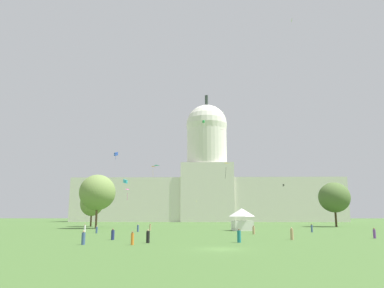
{
  "coord_description": "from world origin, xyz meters",
  "views": [
    {
      "loc": [
        -1.82,
        -39.42,
        3.43
      ],
      "look_at": [
        -5.37,
        80.33,
        26.73
      ],
      "focal_mm": 34.4,
      "sensor_mm": 36.0,
      "label": 1
    }
  ],
  "objects": [
    {
      "name": "person_denim_front_center",
      "position": [
        -16.12,
        5.32,
        0.75
      ],
      "size": [
        0.6,
        0.6,
        1.66
      ],
      "rotation": [
        0.0,
        0.0,
        2.58
      ],
      "color": "#3D5684",
      "rests_on": "ground_plane"
    },
    {
      "name": "tree_east_mid",
      "position": [
        38.83,
        76.53,
        8.89
      ],
      "size": [
        14.06,
        14.2,
        13.52
      ],
      "color": "#42301E",
      "rests_on": "ground_plane"
    },
    {
      "name": "kite_white_mid",
      "position": [
        4.23,
        64.32,
        32.91
      ],
      "size": [
        0.18,
        0.82,
        0.89
      ],
      "rotation": [
        0.0,
        0.0,
        3.78
      ],
      "color": "white"
    },
    {
      "name": "person_tan_edge_east",
      "position": [
        -14.09,
        47.31,
        0.71
      ],
      "size": [
        0.4,
        0.4,
        1.54
      ],
      "rotation": [
        0.0,
        0.0,
        0.1
      ],
      "color": "tan",
      "rests_on": "ground_plane"
    },
    {
      "name": "person_denim_mid_left",
      "position": [
        -22.57,
        33.36,
        0.66
      ],
      "size": [
        0.52,
        0.52,
        1.46
      ],
      "rotation": [
        0.0,
        0.0,
        5.6
      ],
      "color": "#3D5684",
      "rests_on": "ground_plane"
    },
    {
      "name": "kite_cyan_low",
      "position": [
        -26.53,
        76.94,
        14.06
      ],
      "size": [
        1.42,
        1.36,
        1.38
      ],
      "rotation": [
        0.0,
        0.0,
        1.25
      ],
      "color": "#33BCDB"
    },
    {
      "name": "kite_pink_high",
      "position": [
        7.61,
        137.41,
        44.71
      ],
      "size": [
        1.88,
        1.09,
        0.18
      ],
      "rotation": [
        0.0,
        0.0,
        3.32
      ],
      "color": "pink"
    },
    {
      "name": "kite_turquoise_mid",
      "position": [
        -18.4,
        89.54,
        20.66
      ],
      "size": [
        1.79,
        1.01,
        0.28
      ],
      "rotation": [
        0.0,
        0.0,
        6.18
      ],
      "color": "teal"
    },
    {
      "name": "kite_yellow_low",
      "position": [
        -5.12,
        121.21,
        9.26
      ],
      "size": [
        0.75,
        1.59,
        0.36
      ],
      "rotation": [
        0.0,
        0.0,
        4.7
      ],
      "color": "yellow"
    },
    {
      "name": "kite_blue_mid",
      "position": [
        -31.11,
        82.07,
        23.75
      ],
      "size": [
        1.53,
        1.51,
        2.64
      ],
      "rotation": [
        0.0,
        0.0,
        2.17
      ],
      "color": "blue"
    },
    {
      "name": "person_teal_lawn_far_left",
      "position": [
        2.8,
        9.46,
        0.78
      ],
      "size": [
        0.63,
        0.63,
        1.73
      ],
      "rotation": [
        0.0,
        0.0,
        5.88
      ],
      "color": "#1E757A",
      "rests_on": "ground_plane"
    },
    {
      "name": "kite_lime_high",
      "position": [
        23.59,
        56.75,
        57.71
      ],
      "size": [
        0.37,
        0.8,
        1.03
      ],
      "rotation": [
        0.0,
        0.0,
        3.7
      ],
      "color": "#8CD133"
    },
    {
      "name": "tree_west_mid",
      "position": [
        -30.34,
        59.75,
        9.53
      ],
      "size": [
        13.16,
        13.29,
        14.32
      ],
      "color": "brown",
      "rests_on": "ground_plane"
    },
    {
      "name": "kite_green_mid",
      "position": [
        -1.5,
        75.47,
        32.99
      ],
      "size": [
        0.9,
        0.89,
        4.16
      ],
      "rotation": [
        0.0,
        0.0,
        0.89
      ],
      "color": "green"
    },
    {
      "name": "person_orange_lawn_far_right",
      "position": [
        -10.19,
        5.09,
        0.73
      ],
      "size": [
        0.36,
        0.36,
        1.58
      ],
      "rotation": [
        0.0,
        0.0,
        0.04
      ],
      "color": "orange",
      "rests_on": "ground_plane"
    },
    {
      "name": "person_tan_near_tree_west",
      "position": [
        10.83,
        14.84,
        0.79
      ],
      "size": [
        0.57,
        0.57,
        1.74
      ],
      "rotation": [
        0.0,
        0.0,
        1.25
      ],
      "color": "tan",
      "rests_on": "ground_plane"
    },
    {
      "name": "person_navy_back_center",
      "position": [
        -14.71,
        14.08,
        0.71
      ],
      "size": [
        0.66,
        0.66,
        1.59
      ],
      "rotation": [
        0.0,
        0.0,
        5.62
      ],
      "color": "navy",
      "rests_on": "ground_plane"
    },
    {
      "name": "kite_orange_mid",
      "position": [
        -24.59,
        125.43,
        24.74
      ],
      "size": [
        1.96,
        1.37,
        4.39
      ],
      "rotation": [
        0.0,
        0.0,
        5.95
      ],
      "color": "orange"
    },
    {
      "name": "capitol_building",
      "position": [
        0.54,
        166.06,
        20.12
      ],
      "size": [
        146.82,
        23.34,
        72.29
      ],
      "color": "silver",
      "rests_on": "ground_plane"
    },
    {
      "name": "event_tent",
      "position": [
        7.12,
        47.12,
        2.54
      ],
      "size": [
        4.96,
        5.97,
        5.03
      ],
      "rotation": [
        0.0,
        0.0,
        0.11
      ],
      "color": "white",
      "rests_on": "ground_plane"
    },
    {
      "name": "person_denim_mid_right",
      "position": [
        20.69,
        39.28,
        0.79
      ],
      "size": [
        0.53,
        0.53,
        1.71
      ],
      "rotation": [
        0.0,
        0.0,
        0.73
      ],
      "color": "#3D5684",
      "rests_on": "ground_plane"
    },
    {
      "name": "kite_black_low",
      "position": [
        36.58,
        137.21,
        17.56
      ],
      "size": [
        0.96,
        0.91,
        1.1
      ],
      "rotation": [
        0.0,
        0.0,
        4.51
      ],
      "color": "black"
    },
    {
      "name": "person_black_mid_center",
      "position": [
        -8.82,
        8.27,
        0.76
      ],
      "size": [
        0.55,
        0.55,
        1.68
      ],
      "rotation": [
        0.0,
        0.0,
        1.28
      ],
      "color": "black",
      "rests_on": "ground_plane"
    },
    {
      "name": "person_denim_deep_crowd",
      "position": [
        -15.7,
        40.26,
        0.75
      ],
      "size": [
        0.42,
        0.42,
        1.64
      ],
      "rotation": [
        0.0,
        0.0,
        6.21
      ],
      "color": "#3D5684",
      "rests_on": "ground_plane"
    },
    {
      "name": "kite_magenta_low",
      "position": [
        -24.18,
        70.82,
        10.5
      ],
      "size": [
        1.29,
        1.68,
        2.95
      ],
      "rotation": [
        0.0,
        0.0,
        1.08
      ],
      "color": "#D1339E"
    },
    {
      "name": "kite_gold_mid",
      "position": [
        4.74,
        68.61,
        17.92
      ],
      "size": [
        1.71,
        1.69,
        4.23
      ],
      "rotation": [
        0.0,
        0.0,
        3.91
      ],
      "color": "gold"
    },
    {
      "name": "ground_plane",
      "position": [
        0.0,
        0.0,
        0.0
      ],
      "size": [
        800.0,
        800.0,
        0.0
      ],
      "primitive_type": "plane",
      "color": "#42662D"
    },
    {
      "name": "person_tan_aisle_center",
      "position": [
        7.49,
        30.36,
        0.72
      ],
      "size": [
        0.65,
        0.65,
        1.6
      ],
      "rotation": [
        0.0,
        0.0,
        0.9
      ],
      "color": "tan",
      "rests_on": "ground_plane"
    },
    {
      "name": "person_white_front_right",
      "position": [
        -26.77,
        39.18,
        0.72
      ],
      "size": [
        0.57,
        0.57,
        1.59
      ],
      "rotation": [
        0.0,
        0.0,
        5.51
      ],
      "color": "silver",
      "rests_on": "ground_plane"
    },
    {
      "name": "tree_west_near",
      "position": [
        -36.9,
        76.85,
        7.13
      ],
      "size": [
        9.79,
        9.62,
        11.08
      ],
      "color": "#4C3823",
      "rests_on": "ground_plane"
    },
    {
      "name": "person_purple_near_tree_east",
      "position": [
        24.21,
        18.78,
        0.73
      ],
      "size": [
        0.47,
        0.47,
        1.59
      ],
      "rotation": [
        0.0,
        0.0,
        3.37
      ],
      "color": "#703D93",
      "rests_on": "ground_plane"
    }
  ]
}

